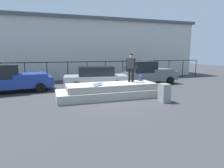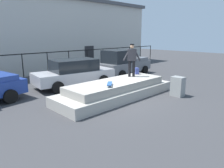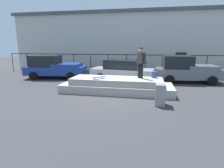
# 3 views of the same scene
# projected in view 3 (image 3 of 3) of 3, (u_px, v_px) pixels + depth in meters

# --- Properties ---
(ground_plane) EXTENTS (60.00, 60.00, 0.00)m
(ground_plane) POSITION_uv_depth(u_px,v_px,m) (113.00, 92.00, 10.35)
(ground_plane) COLOR #38383A
(concrete_ledge) EXTENTS (6.36, 2.12, 0.82)m
(concrete_ledge) POSITION_uv_depth(u_px,v_px,m) (117.00, 86.00, 10.40)
(concrete_ledge) COLOR #ADA89E
(concrete_ledge) RESTS_ON ground_plane
(skateboarder) EXTENTS (0.71, 0.74, 1.72)m
(skateboarder) POSITION_uv_depth(u_px,v_px,m) (141.00, 61.00, 10.05)
(skateboarder) COLOR black
(skateboarder) RESTS_ON concrete_ledge
(skateboard) EXTENTS (0.72, 0.68, 0.12)m
(skateboard) POSITION_uv_depth(u_px,v_px,m) (99.00, 77.00, 10.02)
(skateboard) COLOR #264C8C
(skateboard) RESTS_ON concrete_ledge
(backpack) EXTENTS (0.30, 0.34, 0.36)m
(backpack) POSITION_uv_depth(u_px,v_px,m) (154.00, 75.00, 10.37)
(backpack) COLOR #3F4C99
(backpack) RESTS_ON concrete_ledge
(car_blue_pickup_near) EXTENTS (4.94, 2.71, 1.86)m
(car_blue_pickup_near) POSITION_uv_depth(u_px,v_px,m) (54.00, 67.00, 14.69)
(car_blue_pickup_near) COLOR navy
(car_blue_pickup_near) RESTS_ON ground_plane
(car_silver_sedan_mid) EXTENTS (4.85, 2.53, 1.60)m
(car_silver_sedan_mid) POSITION_uv_depth(u_px,v_px,m) (122.00, 70.00, 13.57)
(car_silver_sedan_mid) COLOR #B7B7BC
(car_silver_sedan_mid) RESTS_ON ground_plane
(car_grey_pickup_far) EXTENTS (4.57, 2.18, 1.92)m
(car_grey_pickup_far) POSITION_uv_depth(u_px,v_px,m) (186.00, 70.00, 12.95)
(car_grey_pickup_far) COLOR slate
(car_grey_pickup_far) RESTS_ON ground_plane
(utility_box) EXTENTS (0.46, 0.62, 0.98)m
(utility_box) POSITION_uv_depth(u_px,v_px,m) (160.00, 95.00, 8.05)
(utility_box) COLOR gray
(utility_box) RESTS_ON ground_plane
(fence_row) EXTENTS (24.06, 0.06, 1.85)m
(fence_row) POSITION_uv_depth(u_px,v_px,m) (126.00, 61.00, 16.46)
(fence_row) COLOR black
(fence_row) RESTS_ON ground_plane
(warehouse_building) EXTENTS (25.63, 9.25, 6.07)m
(warehouse_building) POSITION_uv_depth(u_px,v_px,m) (132.00, 42.00, 21.97)
(warehouse_building) COLOR beige
(warehouse_building) RESTS_ON ground_plane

